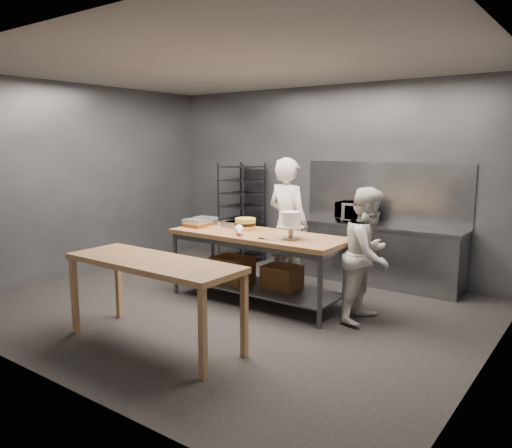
{
  "coord_description": "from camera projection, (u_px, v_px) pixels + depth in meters",
  "views": [
    {
      "loc": [
        3.89,
        -4.77,
        2.07
      ],
      "look_at": [
        0.13,
        0.36,
        1.05
      ],
      "focal_mm": 35.0,
      "sensor_mm": 36.0,
      "label": 1
    }
  ],
  "objects": [
    {
      "name": "ground",
      "position": [
        231.0,
        307.0,
        6.4
      ],
      "size": [
        6.0,
        6.0,
        0.0
      ],
      "primitive_type": "plane",
      "color": "black",
      "rests_on": "ground"
    },
    {
      "name": "back_wall",
      "position": [
        327.0,
        179.0,
        8.15
      ],
      "size": [
        6.0,
        0.04,
        3.0
      ],
      "primitive_type": "cube",
      "color": "#4C4F54",
      "rests_on": "ground"
    },
    {
      "name": "work_table",
      "position": [
        256.0,
        259.0,
        6.58
      ],
      "size": [
        2.4,
        0.9,
        0.92
      ],
      "color": "brown",
      "rests_on": "ground"
    },
    {
      "name": "near_counter",
      "position": [
        153.0,
        268.0,
        5.11
      ],
      "size": [
        2.0,
        0.7,
        0.9
      ],
      "color": "brown",
      "rests_on": "ground"
    },
    {
      "name": "back_counter",
      "position": [
        374.0,
        253.0,
        7.48
      ],
      "size": [
        2.6,
        0.6,
        0.9
      ],
      "color": "slate",
      "rests_on": "ground"
    },
    {
      "name": "splashback_panel",
      "position": [
        384.0,
        192.0,
        7.57
      ],
      "size": [
        2.6,
        0.02,
        0.9
      ],
      "primitive_type": "cube",
      "color": "slate",
      "rests_on": "back_counter"
    },
    {
      "name": "speed_rack",
      "position": [
        242.0,
        214.0,
        8.78
      ],
      "size": [
        0.63,
        0.67,
        1.75
      ],
      "color": "black",
      "rests_on": "ground"
    },
    {
      "name": "chef_behind",
      "position": [
        288.0,
        224.0,
        7.07
      ],
      "size": [
        0.76,
        0.57,
        1.89
      ],
      "primitive_type": "imported",
      "rotation": [
        0.0,
        0.0,
        2.97
      ],
      "color": "white",
      "rests_on": "ground"
    },
    {
      "name": "chef_right",
      "position": [
        368.0,
        255.0,
        5.82
      ],
      "size": [
        0.61,
        0.78,
        1.58
      ],
      "primitive_type": "imported",
      "rotation": [
        0.0,
        0.0,
        1.56
      ],
      "color": "silver",
      "rests_on": "ground"
    },
    {
      "name": "microwave",
      "position": [
        356.0,
        212.0,
        7.57
      ],
      "size": [
        0.54,
        0.37,
        0.3
      ],
      "primitive_type": "imported",
      "color": "black",
      "rests_on": "back_counter"
    },
    {
      "name": "frosted_cake_stand",
      "position": [
        291.0,
        222.0,
        6.08
      ],
      "size": [
        0.34,
        0.34,
        0.34
      ],
      "color": "#AEA68B",
      "rests_on": "work_table"
    },
    {
      "name": "layer_cake",
      "position": [
        245.0,
        224.0,
        6.75
      ],
      "size": [
        0.28,
        0.28,
        0.16
      ],
      "color": "gold",
      "rests_on": "work_table"
    },
    {
      "name": "cake_pans",
      "position": [
        228.0,
        223.0,
        7.07
      ],
      "size": [
        0.75,
        0.37,
        0.07
      ],
      "color": "gray",
      "rests_on": "work_table"
    },
    {
      "name": "piping_bag",
      "position": [
        240.0,
        231.0,
        6.3
      ],
      "size": [
        0.34,
        0.37,
        0.12
      ],
      "primitive_type": "cone",
      "rotation": [
        1.57,
        0.0,
        0.71
      ],
      "color": "white",
      "rests_on": "work_table"
    },
    {
      "name": "offset_spatula",
      "position": [
        267.0,
        239.0,
        6.05
      ],
      "size": [
        0.36,
        0.02,
        0.02
      ],
      "color": "slate",
      "rests_on": "work_table"
    },
    {
      "name": "pastry_clamshells",
      "position": [
        200.0,
        222.0,
        7.09
      ],
      "size": [
        0.35,
        0.47,
        0.11
      ],
      "color": "#9F521F",
      "rests_on": "work_table"
    }
  ]
}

